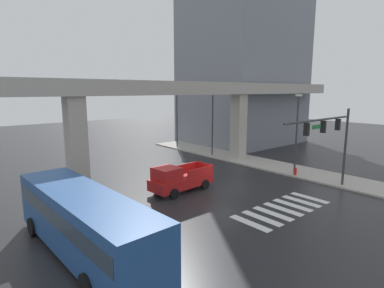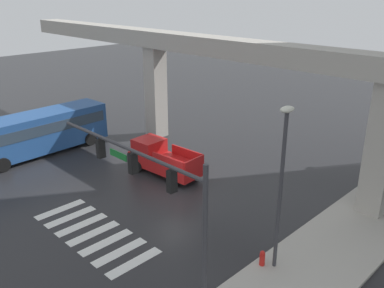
# 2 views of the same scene
# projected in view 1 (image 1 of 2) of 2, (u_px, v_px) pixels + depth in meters

# --- Properties ---
(ground_plane) EXTENTS (120.00, 120.00, 0.00)m
(ground_plane) POSITION_uv_depth(u_px,v_px,m) (223.00, 189.00, 23.94)
(ground_plane) COLOR #232326
(crosswalk_stripes) EXTENTS (7.15, 2.80, 0.01)m
(crosswalk_stripes) POSITION_uv_depth(u_px,v_px,m) (283.00, 209.00, 19.91)
(crosswalk_stripes) COLOR silver
(crosswalk_stripes) RESTS_ON ground
(elevated_overpass) EXTENTS (50.89, 1.84, 8.36)m
(elevated_overpass) POSITION_uv_depth(u_px,v_px,m) (173.00, 97.00, 27.46)
(elevated_overpass) COLOR #ADA89E
(elevated_overpass) RESTS_ON ground
(sidewalk_east) EXTENTS (4.00, 36.00, 0.15)m
(sidewalk_east) POSITION_uv_depth(u_px,v_px,m) (271.00, 165.00, 31.20)
(sidewalk_east) COLOR #ADA89E
(sidewalk_east) RESTS_ON ground
(pickup_truck) EXTENTS (5.20, 2.31, 2.08)m
(pickup_truck) POSITION_uv_depth(u_px,v_px,m) (179.00, 179.00, 23.17)
(pickup_truck) COLOR red
(pickup_truck) RESTS_ON ground
(city_bus) EXTENTS (3.09, 10.89, 2.99)m
(city_bus) POSITION_uv_depth(u_px,v_px,m) (84.00, 220.00, 14.15)
(city_bus) COLOR #234C8C
(city_bus) RESTS_ON ground
(traffic_signal_mast) EXTENTS (8.69, 0.32, 6.20)m
(traffic_signal_mast) POSITION_uv_depth(u_px,v_px,m) (330.00, 133.00, 22.17)
(traffic_signal_mast) COLOR #38383D
(traffic_signal_mast) RESTS_ON ground
(street_lamp_near_corner) EXTENTS (0.44, 0.70, 7.24)m
(street_lamp_near_corner) POSITION_uv_depth(u_px,v_px,m) (297.00, 125.00, 27.16)
(street_lamp_near_corner) COLOR #38383D
(street_lamp_near_corner) RESTS_ON ground
(street_lamp_mid_block) EXTENTS (0.44, 0.70, 7.24)m
(street_lamp_mid_block) POSITION_uv_depth(u_px,v_px,m) (212.00, 117.00, 35.22)
(street_lamp_mid_block) COLOR #38383D
(street_lamp_mid_block) RESTS_ON ground
(street_lamp_far_north) EXTENTS (0.44, 0.70, 7.24)m
(street_lamp_far_north) POSITION_uv_depth(u_px,v_px,m) (177.00, 114.00, 40.23)
(street_lamp_far_north) COLOR #38383D
(street_lamp_far_north) RESTS_ON ground
(fire_hydrant) EXTENTS (0.24, 0.24, 0.85)m
(fire_hydrant) POSITION_uv_depth(u_px,v_px,m) (295.00, 172.00, 27.36)
(fire_hydrant) COLOR red
(fire_hydrant) RESTS_ON ground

